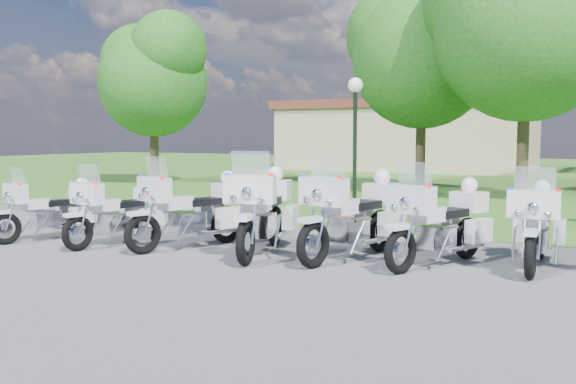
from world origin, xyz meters
The scene contains 14 objects.
ground centered at (0.00, 0.00, 0.00)m, with size 100.00×100.00×0.00m, color #4F4F54.
grass_lawn centered at (0.00, 27.00, 0.00)m, with size 100.00×48.00×0.01m, color #2A631F.
motorcycle_0 centered at (-3.83, -0.76, 0.60)m, with size 1.04×2.08×1.43m.
motorcycle_1 centered at (-2.25, -0.53, 0.63)m, with size 0.91×2.25×1.51m.
motorcycle_2 centered at (-0.82, -0.18, 0.70)m, with size 1.33×2.38×1.67m.
motorcycle_3 centered at (0.59, -0.07, 0.75)m, with size 1.33×2.59×1.78m.
motorcycle_4 centered at (2.13, 0.27, 0.74)m, with size 1.21×2.59×1.76m.
motorcycle_5 centered at (3.54, 0.40, 0.68)m, with size 1.31×2.34×1.63m.
motorcycle_6 centered at (4.88, 0.93, 0.66)m, with size 0.83×2.36×1.58m.
lamp_post centered at (-1.20, 8.24, 2.85)m, with size 0.44×0.44×3.73m.
tree_0 centered at (-11.69, 11.57, 4.67)m, with size 5.29×4.52×7.06m.
tree_1 centered at (-1.02, 14.10, 5.37)m, with size 6.09×5.20×8.12m.
tree_2 centered at (3.01, 11.48, 5.75)m, with size 6.52×5.56×8.69m.
building_west centered at (-6.00, 28.00, 2.07)m, with size 14.56×8.32×4.10m.
Camera 1 is at (6.18, -9.45, 2.01)m, focal length 40.00 mm.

